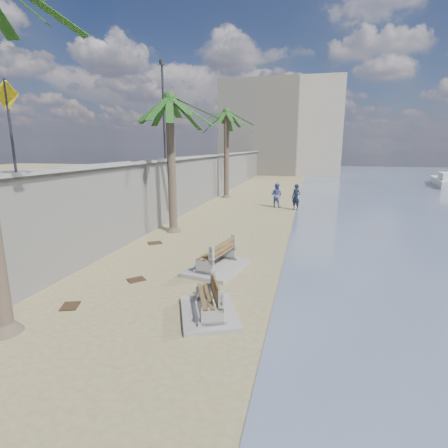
{
  "coord_description": "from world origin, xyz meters",
  "views": [
    {
      "loc": [
        2.79,
        -6.48,
        4.29
      ],
      "look_at": [
        -0.5,
        7.0,
        1.2
      ],
      "focal_mm": 28.0,
      "sensor_mm": 36.0,
      "label": 1
    }
  ],
  "objects_px": {
    "palm_mid": "(169,100)",
    "yacht_far": "(448,183)",
    "person_a": "(296,195)",
    "person_b": "(277,194)",
    "palm_back": "(227,113)",
    "bench_far": "(209,301)",
    "bench_near": "(217,258)"
  },
  "relations": [
    {
      "from": "person_a",
      "to": "yacht_far",
      "type": "height_order",
      "value": "person_a"
    },
    {
      "from": "palm_back",
      "to": "yacht_far",
      "type": "bearing_deg",
      "value": 33.61
    },
    {
      "from": "palm_mid",
      "to": "person_b",
      "type": "height_order",
      "value": "palm_mid"
    },
    {
      "from": "bench_near",
      "to": "yacht_far",
      "type": "relative_size",
      "value": 0.3
    },
    {
      "from": "bench_far",
      "to": "yacht_far",
      "type": "distance_m",
      "value": 39.53
    },
    {
      "from": "bench_near",
      "to": "palm_back",
      "type": "bearing_deg",
      "value": 102.27
    },
    {
      "from": "palm_mid",
      "to": "person_a",
      "type": "relative_size",
      "value": 3.64
    },
    {
      "from": "bench_far",
      "to": "person_b",
      "type": "height_order",
      "value": "person_b"
    },
    {
      "from": "palm_mid",
      "to": "palm_back",
      "type": "height_order",
      "value": "palm_back"
    },
    {
      "from": "person_b",
      "to": "yacht_far",
      "type": "height_order",
      "value": "person_b"
    },
    {
      "from": "person_a",
      "to": "person_b",
      "type": "distance_m",
      "value": 1.6
    },
    {
      "from": "bench_near",
      "to": "person_b",
      "type": "distance_m",
      "value": 13.63
    },
    {
      "from": "palm_back",
      "to": "yacht_far",
      "type": "distance_m",
      "value": 27.07
    },
    {
      "from": "bench_far",
      "to": "person_b",
      "type": "bearing_deg",
      "value": 89.56
    },
    {
      "from": "bench_near",
      "to": "person_a",
      "type": "height_order",
      "value": "person_a"
    },
    {
      "from": "person_a",
      "to": "person_b",
      "type": "height_order",
      "value": "person_a"
    },
    {
      "from": "palm_mid",
      "to": "bench_far",
      "type": "bearing_deg",
      "value": -62.64
    },
    {
      "from": "person_b",
      "to": "yacht_far",
      "type": "xyz_separation_m",
      "value": [
        17.23,
        18.55,
        -0.62
      ]
    },
    {
      "from": "palm_back",
      "to": "person_b",
      "type": "height_order",
      "value": "palm_back"
    },
    {
      "from": "palm_mid",
      "to": "yacht_far",
      "type": "bearing_deg",
      "value": 51.48
    },
    {
      "from": "bench_far",
      "to": "person_a",
      "type": "height_order",
      "value": "person_a"
    },
    {
      "from": "palm_back",
      "to": "person_b",
      "type": "xyz_separation_m",
      "value": [
        4.63,
        -4.02,
        -5.98
      ]
    },
    {
      "from": "palm_mid",
      "to": "person_b",
      "type": "relative_size",
      "value": 3.83
    },
    {
      "from": "yacht_far",
      "to": "person_a",
      "type": "bearing_deg",
      "value": 150.53
    },
    {
      "from": "palm_mid",
      "to": "yacht_far",
      "type": "relative_size",
      "value": 0.82
    },
    {
      "from": "bench_far",
      "to": "yacht_far",
      "type": "height_order",
      "value": "yacht_far"
    },
    {
      "from": "bench_near",
      "to": "person_a",
      "type": "xyz_separation_m",
      "value": [
        2.21,
        12.83,
        0.57
      ]
    },
    {
      "from": "person_a",
      "to": "person_b",
      "type": "bearing_deg",
      "value": -174.43
    },
    {
      "from": "bench_near",
      "to": "bench_far",
      "type": "bearing_deg",
      "value": -78.71
    },
    {
      "from": "bench_near",
      "to": "yacht_far",
      "type": "distance_m",
      "value": 36.86
    },
    {
      "from": "palm_mid",
      "to": "yacht_far",
      "type": "xyz_separation_m",
      "value": [
        21.66,
        27.21,
        -6.11
      ]
    },
    {
      "from": "bench_far",
      "to": "palm_mid",
      "type": "height_order",
      "value": "palm_mid"
    }
  ]
}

